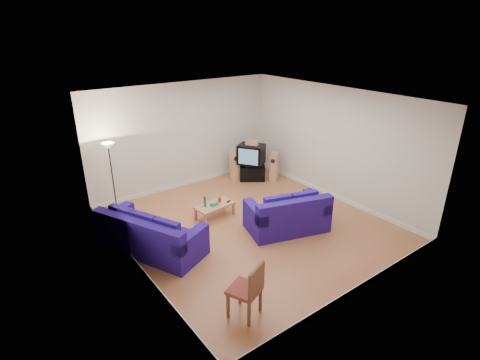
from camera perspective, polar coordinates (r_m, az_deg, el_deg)
room at (r=8.92m, az=1.53°, el=1.84°), size 6.01×6.51×3.21m
sofa_three_seat at (r=8.61m, az=-13.62°, el=-8.51°), size 1.95×2.63×0.93m
sofa_loveseat at (r=9.26m, az=7.28°, el=-5.57°), size 2.14×1.58×0.96m
coffee_table at (r=9.80m, az=-3.87°, el=-4.03°), size 1.08×0.61×0.38m
bottle at (r=9.62m, az=-5.36°, el=-3.30°), size 0.08×0.08×0.29m
tissue_box at (r=9.71m, az=-3.94°, el=-3.67°), size 0.22×0.14×0.08m
red_canister at (r=9.88m, az=-3.13°, el=-3.00°), size 0.11×0.11×0.14m
remote at (r=9.91m, az=-1.76°, el=-3.28°), size 0.15×0.09×0.02m
tv_stand at (r=12.19m, az=1.90°, el=1.11°), size 0.91×0.83×0.49m
av_receiver at (r=12.09m, az=1.63°, el=2.41°), size 0.50×0.45×0.10m
television at (r=11.93m, az=1.72°, el=3.96°), size 0.93×0.99×0.62m
centre_speaker at (r=11.82m, az=1.86°, el=5.70°), size 0.34×0.42×0.14m
speaker_left at (r=12.10m, az=-0.84°, el=2.39°), size 0.32×0.37×1.05m
speaker_right at (r=12.11m, az=5.20°, el=2.08°), size 0.36×0.34×0.96m
floor_lamp at (r=10.13m, az=-19.27°, el=3.52°), size 0.33×0.33×1.95m
dining_chair at (r=6.58m, az=1.31°, el=-16.16°), size 0.66×0.66×1.05m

